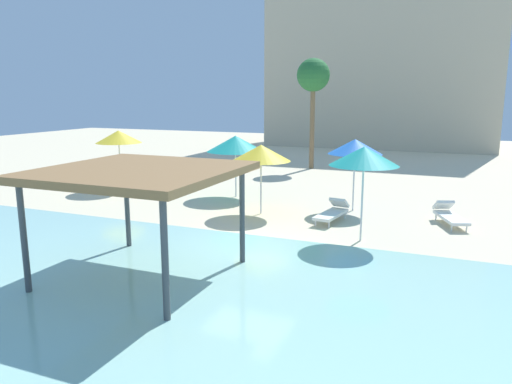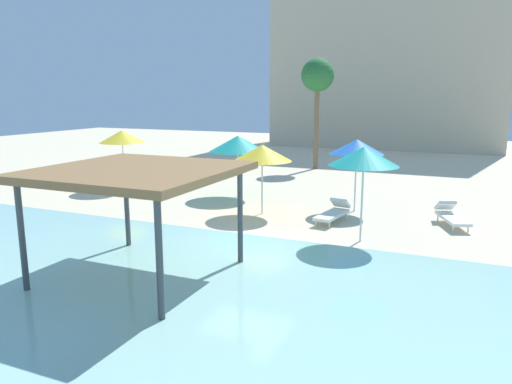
% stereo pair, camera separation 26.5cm
% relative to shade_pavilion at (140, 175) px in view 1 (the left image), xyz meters
% --- Properties ---
extents(ground_plane, '(80.00, 80.00, 0.00)m').
position_rel_shade_pavilion_xyz_m(ground_plane, '(1.41, 2.67, -2.49)').
color(ground_plane, beige).
extents(lagoon_water, '(44.00, 13.50, 0.04)m').
position_rel_shade_pavilion_xyz_m(lagoon_water, '(1.41, -2.58, -2.47)').
color(lagoon_water, '#99D1C6').
rests_on(lagoon_water, ground).
extents(shade_pavilion, '(4.28, 4.28, 2.66)m').
position_rel_shade_pavilion_xyz_m(shade_pavilion, '(0.00, 0.00, 0.00)').
color(shade_pavilion, '#42474C').
rests_on(shade_pavilion, ground).
extents(beach_umbrella_yellow_0, '(2.16, 2.16, 2.55)m').
position_rel_shade_pavilion_xyz_m(beach_umbrella_yellow_0, '(0.23, 6.97, -0.24)').
color(beach_umbrella_yellow_0, silver).
rests_on(beach_umbrella_yellow_0, ground).
extents(beach_umbrella_yellow_2, '(2.06, 2.06, 2.73)m').
position_rel_shade_pavilion_xyz_m(beach_umbrella_yellow_2, '(-7.50, 8.82, -0.05)').
color(beach_umbrella_yellow_2, silver).
rests_on(beach_umbrella_yellow_2, ground).
extents(beach_umbrella_blue_3, '(2.01, 2.01, 2.71)m').
position_rel_shade_pavilion_xyz_m(beach_umbrella_blue_3, '(3.27, 8.75, -0.06)').
color(beach_umbrella_blue_3, silver).
rests_on(beach_umbrella_blue_3, ground).
extents(beach_umbrella_teal_4, '(2.04, 2.04, 2.84)m').
position_rel_shade_pavilion_xyz_m(beach_umbrella_teal_4, '(4.27, 4.96, 0.07)').
color(beach_umbrella_teal_4, silver).
rests_on(beach_umbrella_teal_4, ground).
extents(beach_umbrella_teal_5, '(2.45, 2.45, 2.62)m').
position_rel_shade_pavilion_xyz_m(beach_umbrella_teal_5, '(-1.91, 9.41, -0.21)').
color(beach_umbrella_teal_5, silver).
rests_on(beach_umbrella_teal_5, ground).
extents(lounge_chair_0, '(0.87, 1.96, 0.74)m').
position_rel_shade_pavilion_xyz_m(lounge_chair_0, '(-10.47, 10.75, -2.16)').
color(lounge_chair_0, white).
rests_on(lounge_chair_0, ground).
extents(lounge_chair_1, '(1.26, 1.98, 0.74)m').
position_rel_shade_pavilion_xyz_m(lounge_chair_1, '(6.69, 8.01, -2.16)').
color(lounge_chair_1, white).
rests_on(lounge_chair_1, ground).
extents(lounge_chair_2, '(0.89, 1.97, 0.74)m').
position_rel_shade_pavilion_xyz_m(lounge_chair_2, '(2.94, 6.93, -2.16)').
color(lounge_chair_2, white).
rests_on(lounge_chair_2, ground).
extents(palm_tree_0, '(1.90, 1.90, 6.39)m').
position_rel_shade_pavilion_xyz_m(palm_tree_0, '(-1.15, 18.50, 2.79)').
color(palm_tree_0, brown).
rests_on(palm_tree_0, ground).
extents(hotel_block_0, '(18.36, 9.46, 14.88)m').
position_rel_shade_pavilion_xyz_m(hotel_block_0, '(0.51, 34.60, 4.95)').
color(hotel_block_0, beige).
rests_on(hotel_block_0, ground).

